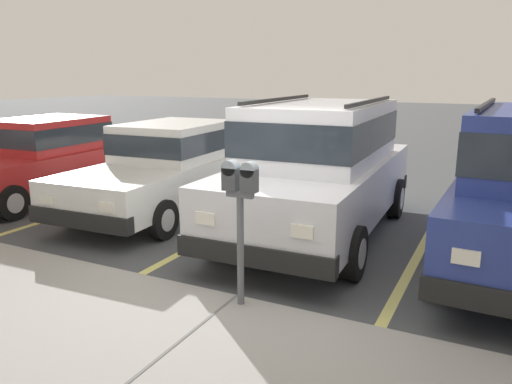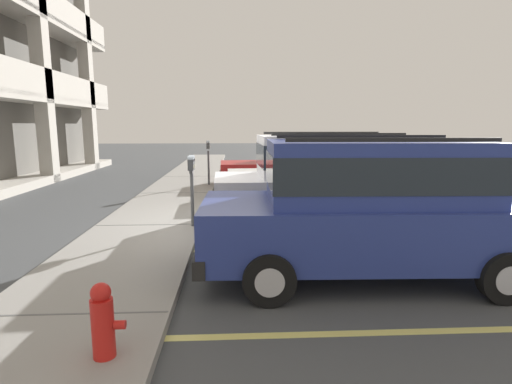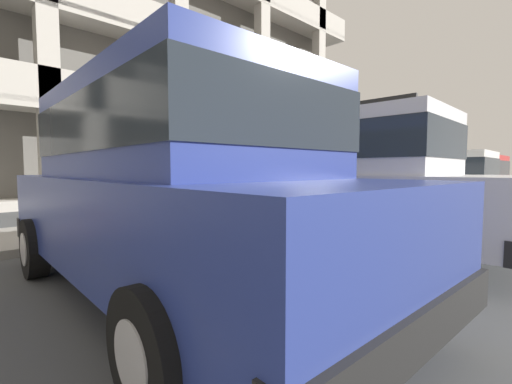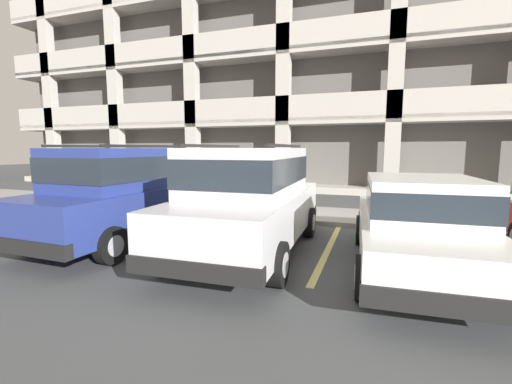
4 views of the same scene
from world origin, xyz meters
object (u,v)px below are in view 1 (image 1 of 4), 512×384
dark_hatchback (170,164)px  silver_suv (320,164)px  blue_coupe (43,156)px  parking_meter_near (240,199)px

dark_hatchback → silver_suv: bearing=173.7°
silver_suv → blue_coupe: size_ratio=1.07×
dark_hatchback → blue_coupe: bearing=3.7°
silver_suv → dark_hatchback: silver_suv is taller
blue_coupe → dark_hatchback: bearing=-175.7°
dark_hatchback → parking_meter_near: parking_meter_near is taller
dark_hatchback → parking_meter_near: (-3.05, 3.01, 0.39)m
blue_coupe → parking_meter_near: bearing=153.2°
silver_suv → dark_hatchback: size_ratio=1.06×
dark_hatchback → parking_meter_near: 4.30m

